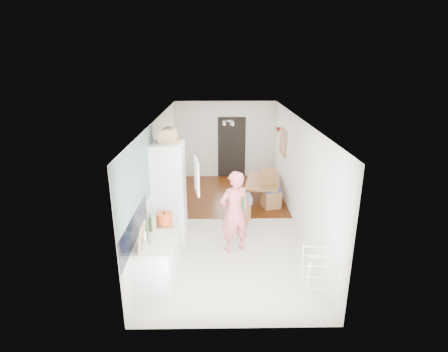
{
  "coord_description": "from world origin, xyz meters",
  "views": [
    {
      "loc": [
        -0.22,
        -7.64,
        3.75
      ],
      "look_at": [
        -0.1,
        0.2,
        1.12
      ],
      "focal_mm": 28.0,
      "sensor_mm": 36.0,
      "label": 1
    }
  ],
  "objects_px": {
    "stool": "(242,210)",
    "drying_rack": "(318,274)",
    "dining_table": "(263,191)",
    "person": "(235,205)",
    "dining_chair": "(271,189)"
  },
  "relations": [
    {
      "from": "person",
      "to": "dining_table",
      "type": "bearing_deg",
      "value": -129.72
    },
    {
      "from": "person",
      "to": "stool",
      "type": "relative_size",
      "value": 4.47
    },
    {
      "from": "dining_chair",
      "to": "drying_rack",
      "type": "bearing_deg",
      "value": -101.17
    },
    {
      "from": "dining_table",
      "to": "stool",
      "type": "distance_m",
      "value": 1.43
    },
    {
      "from": "dining_chair",
      "to": "stool",
      "type": "relative_size",
      "value": 2.28
    },
    {
      "from": "dining_chair",
      "to": "dining_table",
      "type": "bearing_deg",
      "value": 87.62
    },
    {
      "from": "person",
      "to": "dining_chair",
      "type": "height_order",
      "value": "person"
    },
    {
      "from": "person",
      "to": "drying_rack",
      "type": "height_order",
      "value": "person"
    },
    {
      "from": "drying_rack",
      "to": "dining_chair",
      "type": "bearing_deg",
      "value": 100.15
    },
    {
      "from": "dining_table",
      "to": "drying_rack",
      "type": "bearing_deg",
      "value": -165.52
    },
    {
      "from": "dining_chair",
      "to": "stool",
      "type": "xyz_separation_m",
      "value": [
        -0.81,
        -0.69,
        -0.29
      ]
    },
    {
      "from": "dining_table",
      "to": "stool",
      "type": "bearing_deg",
      "value": 161.32
    },
    {
      "from": "drying_rack",
      "to": "dining_table",
      "type": "bearing_deg",
      "value": 101.35
    },
    {
      "from": "stool",
      "to": "drying_rack",
      "type": "relative_size",
      "value": 0.53
    },
    {
      "from": "person",
      "to": "stool",
      "type": "bearing_deg",
      "value": -120.6
    }
  ]
}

